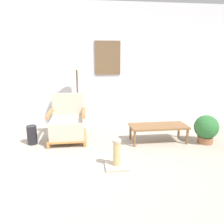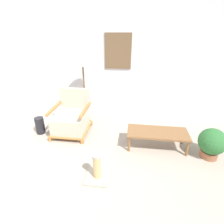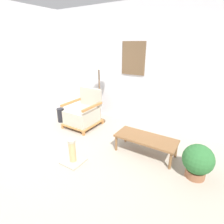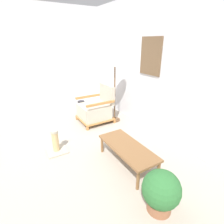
# 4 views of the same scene
# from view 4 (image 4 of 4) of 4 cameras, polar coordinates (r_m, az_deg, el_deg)

# --- Properties ---
(ground_plane) EXTENTS (14.00, 14.00, 0.00)m
(ground_plane) POSITION_cam_4_polar(r_m,az_deg,el_deg) (3.22, -21.28, -14.24)
(ground_plane) COLOR #A89E8E
(wall_back) EXTENTS (8.00, 0.09, 2.70)m
(wall_back) POSITION_cam_4_polar(r_m,az_deg,el_deg) (3.69, 13.17, 14.22)
(wall_back) COLOR silver
(wall_back) RESTS_ON ground_plane
(wall_left) EXTENTS (0.06, 8.00, 2.70)m
(wall_left) POSITION_cam_4_polar(r_m,az_deg,el_deg) (5.08, -23.22, 15.12)
(wall_left) COLOR silver
(wall_left) RESTS_ON ground_plane
(armchair) EXTENTS (0.69, 0.75, 0.87)m
(armchair) POSITION_cam_4_polar(r_m,az_deg,el_deg) (4.20, -5.30, 0.88)
(armchair) COLOR #B2753D
(armchair) RESTS_ON ground_plane
(floor_lamp) EXTENTS (0.43, 0.43, 1.60)m
(floor_lamp) POSITION_cam_4_polar(r_m,az_deg,el_deg) (3.96, 0.96, 16.02)
(floor_lamp) COLOR brown
(floor_lamp) RESTS_ON ground_plane
(coffee_table) EXTENTS (1.07, 0.45, 0.33)m
(coffee_table) POSITION_cam_4_polar(r_m,az_deg,el_deg) (2.77, 5.08, -11.74)
(coffee_table) COLOR brown
(coffee_table) RESTS_ON ground_plane
(vase) EXTENTS (0.18, 0.18, 0.35)m
(vase) POSITION_cam_4_polar(r_m,az_deg,el_deg) (4.76, -9.95, 1.54)
(vase) COLOR black
(vase) RESTS_ON ground_plane
(potted_plant) EXTENTS (0.44, 0.44, 0.53)m
(potted_plant) POSITION_cam_4_polar(r_m,az_deg,el_deg) (2.20, 15.73, -23.54)
(potted_plant) COLOR #935B3D
(potted_plant) RESTS_ON ground_plane
(scratching_post) EXTENTS (0.34, 0.34, 0.42)m
(scratching_post) POSITION_cam_4_polar(r_m,az_deg,el_deg) (3.27, -17.83, -10.12)
(scratching_post) COLOR #B2A893
(scratching_post) RESTS_ON ground_plane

